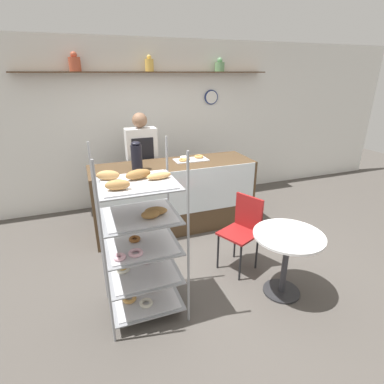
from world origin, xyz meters
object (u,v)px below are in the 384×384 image
at_px(pastry_rack, 141,240).
at_px(person_worker, 142,162).
at_px(cafe_chair, 243,225).
at_px(coffee_carafe, 137,156).
at_px(donut_tray_counter, 189,159).
at_px(cafe_table, 287,249).

height_order(pastry_rack, person_worker, person_worker).
bearing_deg(person_worker, cafe_chair, -66.02).
relative_size(pastry_rack, coffee_carafe, 4.34).
bearing_deg(cafe_chair, person_worker, 179.63).
relative_size(pastry_rack, donut_tray_counter, 3.34).
height_order(cafe_chair, coffee_carafe, coffee_carafe).
bearing_deg(cafe_chair, cafe_table, -8.00).
distance_m(cafe_table, cafe_chair, 0.61).
bearing_deg(pastry_rack, cafe_chair, 14.00).
relative_size(pastry_rack, cafe_chair, 1.86).
relative_size(cafe_chair, coffee_carafe, 2.33).
distance_m(pastry_rack, cafe_chair, 1.30).
bearing_deg(donut_tray_counter, pastry_rack, -122.85).
bearing_deg(coffee_carafe, cafe_chair, -49.00).
bearing_deg(cafe_chair, coffee_carafe, -163.35).
distance_m(cafe_table, donut_tray_counter, 2.01).
xyz_separation_m(person_worker, donut_tray_counter, (0.61, -0.44, 0.11)).
distance_m(pastry_rack, donut_tray_counter, 1.97).
height_order(cafe_table, coffee_carafe, coffee_carafe).
height_order(person_worker, coffee_carafe, person_worker).
xyz_separation_m(cafe_table, coffee_carafe, (-1.15, 1.71, 0.65)).
bearing_deg(pastry_rack, coffee_carafe, 79.76).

